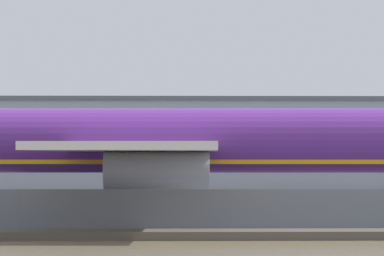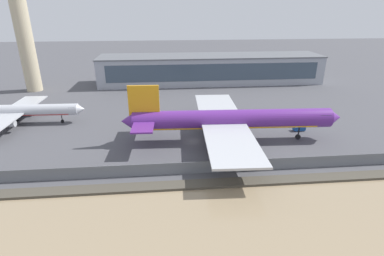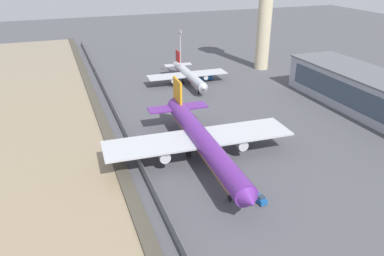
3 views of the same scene
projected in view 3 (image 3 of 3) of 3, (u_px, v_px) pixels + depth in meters
name	position (u px, v px, depth m)	size (l,w,h in m)	color
ground_plane	(191.00, 144.00, 102.44)	(500.00, 500.00, 0.00)	#4C4C51
shoreline_seawall	(116.00, 156.00, 95.84)	(320.00, 3.00, 0.50)	#474238
perimeter_fence	(133.00, 149.00, 96.80)	(280.00, 0.10, 2.72)	slate
cargo_jet_purple	(201.00, 139.00, 92.26)	(55.69, 48.17, 14.99)	#602889
passenger_jet_silver	(188.00, 75.00, 148.68)	(37.55, 32.28, 10.46)	silver
baggage_tug	(260.00, 199.00, 77.86)	(3.34, 1.91, 1.80)	#19519E
ops_van	(206.00, 77.00, 154.81)	(2.32, 5.29, 2.48)	#19519E
control_tower	(266.00, 4.00, 159.73)	(12.11, 12.11, 49.87)	#C6B793
apron_light_mast_apron_west	(180.00, 52.00, 151.87)	(3.20, 0.40, 20.22)	#A8A8AD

